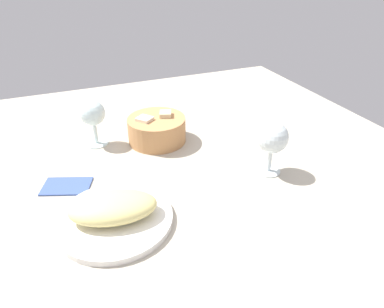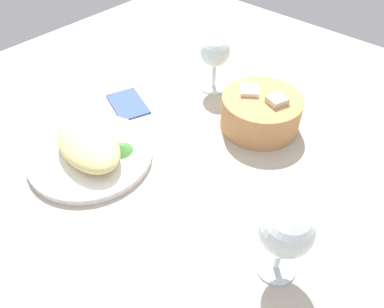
{
  "view_description": "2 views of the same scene",
  "coord_description": "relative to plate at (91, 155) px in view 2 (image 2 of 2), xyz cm",
  "views": [
    {
      "loc": [
        -22.55,
        -68.57,
        48.65
      ],
      "look_at": [
        4.9,
        -1.87,
        5.57
      ],
      "focal_mm": 32.48,
      "sensor_mm": 36.0,
      "label": 1
    },
    {
      "loc": [
        32.75,
        -38.0,
        50.85
      ],
      "look_at": [
        -0.08,
        -1.35,
        3.77
      ],
      "focal_mm": 34.82,
      "sensor_mm": 36.0,
      "label": 2
    }
  ],
  "objects": [
    {
      "name": "wine_glass_far",
      "position": [
        2.04,
        35.05,
        8.08
      ],
      "size": [
        6.95,
        6.95,
        13.0
      ],
      "color": "silver",
      "rests_on": "ground_plane"
    },
    {
      "name": "ground_plane",
      "position": [
        16.6,
        12.39,
        -1.7
      ],
      "size": [
        140.0,
        140.0,
        2.0
      ],
      "primitive_type": "cube",
      "color": "#AFA694"
    },
    {
      "name": "plate",
      "position": [
        0.0,
        0.0,
        0.0
      ],
      "size": [
        23.86,
        23.86,
        1.4
      ],
      "primitive_type": "cylinder",
      "color": "white",
      "rests_on": "ground_plane"
    },
    {
      "name": "bread_basket",
      "position": [
        18.59,
        30.11,
        3.01
      ],
      "size": [
        16.49,
        16.49,
        8.42
      ],
      "color": "tan",
      "rests_on": "ground_plane"
    },
    {
      "name": "omelette",
      "position": [
        0.0,
        0.0,
        3.11
      ],
      "size": [
        19.45,
        13.59,
        4.81
      ],
      "primitive_type": "ellipsoid",
      "rotation": [
        0.0,
        0.0,
        -0.21
      ],
      "color": "#E1D281",
      "rests_on": "plate"
    },
    {
      "name": "lettuce_garnish",
      "position": [
        3.87,
        4.34,
        1.42
      ],
      "size": [
        4.96,
        4.96,
        1.44
      ],
      "primitive_type": "cone",
      "color": "#3C7A2F",
      "rests_on": "plate"
    },
    {
      "name": "folded_napkin",
      "position": [
        -8.07,
        16.4,
        -0.3
      ],
      "size": [
        12.77,
        10.46,
        0.8
      ],
      "primitive_type": "cube",
      "rotation": [
        0.0,
        0.0,
        2.78
      ],
      "color": "#3C5493",
      "rests_on": "ground_plane"
    },
    {
      "name": "wine_glass_near",
      "position": [
        39.62,
        3.99,
        8.45
      ],
      "size": [
        7.66,
        7.66,
        13.48
      ],
      "color": "silver",
      "rests_on": "ground_plane"
    }
  ]
}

